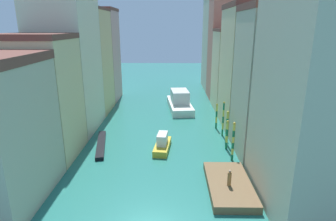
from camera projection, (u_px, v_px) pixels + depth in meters
name	position (u px, v px, depth m)	size (l,w,h in m)	color
ground_plane	(161.00, 123.00, 45.04)	(154.00, 154.00, 0.00)	#28756B
building_left_1	(41.00, 98.00, 32.05)	(7.50, 7.94, 14.19)	beige
building_left_2	(68.00, 64.00, 40.10)	(7.50, 10.37, 19.52)	beige
building_left_3	(87.00, 62.00, 49.38)	(7.50, 8.68, 17.91)	#DBB77A
building_left_4	(99.00, 55.00, 57.41)	(7.50, 8.18, 18.38)	tan
building_right_0	(318.00, 94.00, 22.12)	(7.50, 11.53, 19.63)	#BCB299
building_right_1	(272.00, 83.00, 32.42)	(7.50, 8.51, 17.34)	#BCB299
building_right_2	(250.00, 67.00, 41.65)	(7.50, 10.52, 18.08)	beige
building_right_3	(235.00, 69.00, 51.75)	(7.50, 8.92, 14.57)	beige
building_right_4	(227.00, 47.00, 58.67)	(7.50, 7.71, 21.54)	#C6705B
building_right_5	(220.00, 43.00, 68.00)	(7.50, 12.01, 21.89)	#BCB299
waterfront_dock	(229.00, 185.00, 26.85)	(4.05, 7.99, 0.74)	brown
person_on_dock	(229.00, 178.00, 25.89)	(0.36, 0.36, 1.60)	olive
mooring_pole_0	(233.00, 141.00, 32.00)	(0.32, 0.32, 4.66)	#197247
mooring_pole_1	(227.00, 134.00, 35.12)	(0.32, 0.32, 3.80)	#197247
mooring_pole_2	(227.00, 127.00, 36.50)	(0.33, 0.33, 4.53)	#197247
mooring_pole_3	(223.00, 119.00, 39.25)	(0.27, 0.27, 5.00)	#197247
mooring_pole_4	(216.00, 116.00, 42.23)	(0.29, 0.29, 3.91)	#197247
vaporetto_white	(180.00, 102.00, 52.48)	(4.97, 11.38, 3.57)	white
gondola_black	(101.00, 144.00, 36.43)	(2.65, 8.68, 0.45)	black
motorboat_0	(162.00, 144.00, 35.23)	(2.22, 5.25, 2.14)	gold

